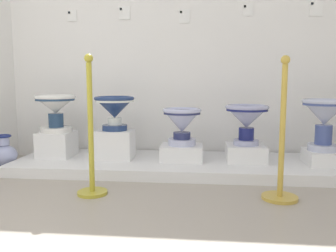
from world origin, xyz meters
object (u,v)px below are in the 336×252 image
at_px(antique_toilet_leftmost, 247,117).
at_px(info_placard_fifth, 316,8).
at_px(plinth_block_pale_glazed, 182,153).
at_px(plinth_block_tall_cobalt, 115,144).
at_px(info_placard_first, 72,16).
at_px(plinth_block_rightmost, 322,157).
at_px(info_placard_fourth, 248,10).
at_px(plinth_block_broad_patterned, 57,144).
at_px(antique_toilet_rightmost, 325,115).
at_px(decorative_vase_spare, 4,154).
at_px(antique_toilet_pale_glazed, 182,122).
at_px(plinth_block_leftmost, 246,153).
at_px(info_placard_third, 184,16).
at_px(info_placard_second, 124,13).
at_px(stanchion_post_near_right, 281,158).
at_px(antique_toilet_tall_cobalt, 114,108).
at_px(stanchion_post_near_left, 91,149).

xyz_separation_m(antique_toilet_leftmost, info_placard_fifth, (0.71, 0.45, 1.07)).
distance_m(plinth_block_pale_glazed, info_placard_fifth, 1.99).
height_order(plinth_block_tall_cobalt, info_placard_first, info_placard_first).
relative_size(plinth_block_rightmost, info_placard_first, 3.06).
bearing_deg(info_placard_fourth, plinth_block_tall_cobalt, -160.11).
bearing_deg(plinth_block_broad_patterned, antique_toilet_rightmost, -1.77).
xyz_separation_m(info_placard_fifth, decorative_vase_spare, (-3.05, -0.60, -1.44)).
bearing_deg(antique_toilet_pale_glazed, plinth_block_broad_patterned, 178.08).
height_order(plinth_block_pale_glazed, info_placard_fourth, info_placard_fourth).
bearing_deg(info_placard_fifth, plinth_block_leftmost, -147.77).
relative_size(info_placard_third, info_placard_fifth, 0.92).
bearing_deg(plinth_block_broad_patterned, info_placard_fifth, 9.53).
bearing_deg(info_placard_second, antique_toilet_rightmost, -14.83).
distance_m(plinth_block_tall_cobalt, info_placard_third, 1.52).
bearing_deg(plinth_block_leftmost, antique_toilet_leftmost, 0.00).
relative_size(plinth_block_pale_glazed, antique_toilet_rightmost, 0.85).
height_order(plinth_block_pale_glazed, stanchion_post_near_right, stanchion_post_near_right).
bearing_deg(info_placard_second, antique_toilet_leftmost, -19.70).
bearing_deg(plinth_block_pale_glazed, antique_toilet_pale_glazed, 0.00).
distance_m(plinth_block_broad_patterned, antique_toilet_rightmost, 2.57).
distance_m(plinth_block_rightmost, info_placard_third, 1.95).
xyz_separation_m(info_placard_third, info_placard_fourth, (0.65, -0.00, 0.05)).
xyz_separation_m(antique_toilet_pale_glazed, stanchion_post_near_right, (0.75, -0.77, -0.16)).
height_order(antique_toilet_tall_cobalt, info_placard_fifth, info_placard_fifth).
xyz_separation_m(plinth_block_rightmost, antique_toilet_rightmost, (0.00, 0.00, 0.39)).
height_order(plinth_block_pale_glazed, plinth_block_leftmost, plinth_block_leftmost).
relative_size(plinth_block_broad_patterned, plinth_block_tall_cobalt, 0.98).
relative_size(antique_toilet_pale_glazed, info_placard_second, 2.71).
xyz_separation_m(antique_toilet_pale_glazed, decorative_vase_spare, (-1.73, -0.12, -0.33)).
bearing_deg(info_placard_fourth, plinth_block_pale_glazed, -143.55).
xyz_separation_m(info_placard_fourth, stanchion_post_near_right, (0.11, -1.24, -1.27)).
xyz_separation_m(info_placard_fifth, stanchion_post_near_right, (-0.57, -1.24, -1.28)).
xyz_separation_m(info_placard_fourth, stanchion_post_near_left, (-1.27, -1.27, -1.23)).
bearing_deg(info_placard_fifth, info_placard_third, -180.00).
bearing_deg(plinth_block_rightmost, info_placard_fourth, 141.37).
relative_size(plinth_block_tall_cobalt, info_placard_first, 3.08).
height_order(plinth_block_pale_glazed, antique_toilet_rightmost, antique_toilet_rightmost).
xyz_separation_m(info_placard_second, stanchion_post_near_left, (0.02, -1.27, -1.23)).
bearing_deg(decorative_vase_spare, antique_toilet_pale_glazed, 4.10).
bearing_deg(antique_toilet_tall_cobalt, info_placard_third, 36.07).
height_order(stanchion_post_near_left, stanchion_post_near_right, stanchion_post_near_left).
height_order(info_placard_first, stanchion_post_near_left, info_placard_first).
bearing_deg(info_placard_second, plinth_block_rightmost, -14.83).
relative_size(antique_toilet_tall_cobalt, antique_toilet_rightmost, 0.82).
xyz_separation_m(antique_toilet_pale_glazed, info_placard_first, (-1.23, 0.48, 1.09)).
relative_size(antique_toilet_rightmost, info_placard_third, 3.26).
bearing_deg(stanchion_post_near_right, antique_toilet_rightmost, 54.05).
distance_m(plinth_block_rightmost, stanchion_post_near_right, 0.92).
distance_m(plinth_block_rightmost, info_placard_second, 2.45).
height_order(plinth_block_leftmost, stanchion_post_near_right, stanchion_post_near_right).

